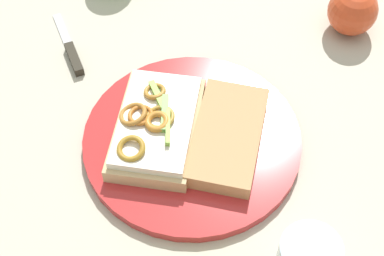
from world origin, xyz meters
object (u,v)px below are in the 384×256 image
object	(u,v)px
bread_slice_side	(227,137)
knife	(71,51)
apple_2	(353,11)
sandwich	(156,125)
plate	(192,140)

from	to	relation	value
bread_slice_side	knife	world-z (taller)	bread_slice_side
bread_slice_side	apple_2	world-z (taller)	apple_2
bread_slice_side	knife	bearing A→B (deg)	65.58
sandwich	bread_slice_side	xyz separation A→B (m)	(-0.00, -0.09, -0.01)
apple_2	sandwich	bearing A→B (deg)	133.91
plate	apple_2	distance (m)	0.31
knife	bread_slice_side	bearing A→B (deg)	-149.53
sandwich	apple_2	bearing A→B (deg)	-44.91
plate	sandwich	distance (m)	0.05
knife	plate	bearing A→B (deg)	-154.64
plate	knife	distance (m)	0.24
bread_slice_side	knife	xyz separation A→B (m)	(0.13, 0.24, -0.02)
sandwich	plate	bearing A→B (deg)	-89.39
apple_2	knife	world-z (taller)	apple_2
sandwich	knife	size ratio (longest dim) A/B	1.34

